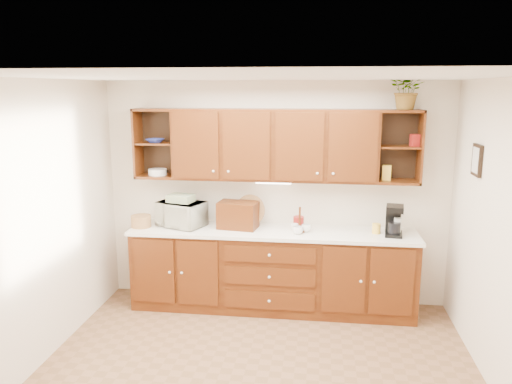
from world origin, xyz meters
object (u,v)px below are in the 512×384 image
(bread_box, at_px, (238,215))
(potted_plant, at_px, (408,90))
(coffee_maker, at_px, (394,221))
(microwave, at_px, (181,214))

(bread_box, distance_m, potted_plant, 2.29)
(bread_box, relative_size, potted_plant, 1.05)
(bread_box, xyz_separation_m, coffee_maker, (1.73, -0.06, 0.01))
(microwave, xyz_separation_m, bread_box, (0.67, -0.00, 0.01))
(microwave, height_order, potted_plant, potted_plant)
(bread_box, bearing_deg, coffee_maker, 6.18)
(coffee_maker, bearing_deg, bread_box, -174.01)
(microwave, xyz_separation_m, coffee_maker, (2.40, -0.06, 0.02))
(bread_box, bearing_deg, potted_plant, 9.97)
(potted_plant, bearing_deg, microwave, -178.79)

